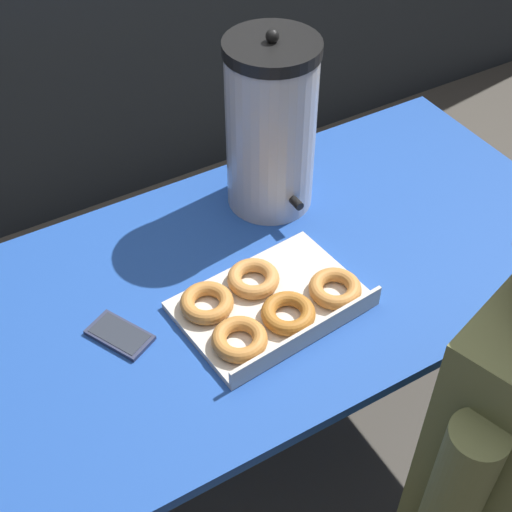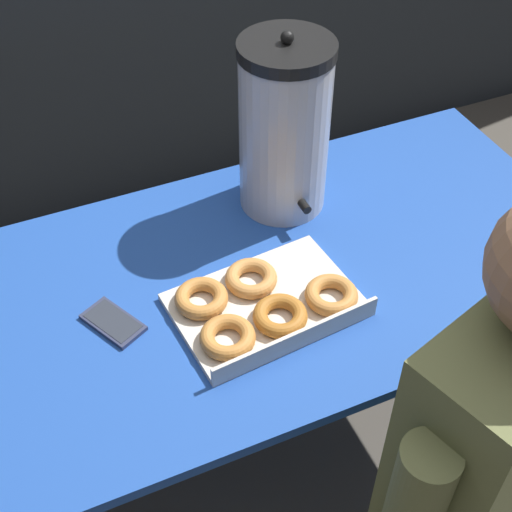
{
  "view_description": "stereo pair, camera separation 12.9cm",
  "coord_description": "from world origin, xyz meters",
  "px_view_note": "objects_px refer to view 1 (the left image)",
  "views": [
    {
      "loc": [
        -0.57,
        -0.96,
        1.86
      ],
      "look_at": [
        -0.01,
        0.0,
        0.77
      ],
      "focal_mm": 50.0,
      "sensor_mm": 36.0,
      "label": 1
    },
    {
      "loc": [
        -0.45,
        -1.02,
        1.86
      ],
      "look_at": [
        -0.01,
        0.0,
        0.77
      ],
      "focal_mm": 50.0,
      "sensor_mm": 36.0,
      "label": 2
    }
  ],
  "objects_px": {
    "person_seated": "(497,462)",
    "coffee_urn": "(271,127)",
    "donut_box": "(269,304)",
    "cell_phone": "(120,335)"
  },
  "relations": [
    {
      "from": "person_seated",
      "to": "coffee_urn",
      "type": "bearing_deg",
      "value": -106.56
    },
    {
      "from": "donut_box",
      "to": "person_seated",
      "type": "bearing_deg",
      "value": -72.65
    },
    {
      "from": "cell_phone",
      "to": "person_seated",
      "type": "bearing_deg",
      "value": -76.06
    },
    {
      "from": "coffee_urn",
      "to": "donut_box",
      "type": "bearing_deg",
      "value": -121.35
    },
    {
      "from": "coffee_urn",
      "to": "cell_phone",
      "type": "bearing_deg",
      "value": -155.53
    },
    {
      "from": "donut_box",
      "to": "cell_phone",
      "type": "relative_size",
      "value": 2.7
    },
    {
      "from": "cell_phone",
      "to": "person_seated",
      "type": "xyz_separation_m",
      "value": [
        0.51,
        -0.59,
        -0.07
      ]
    },
    {
      "from": "coffee_urn",
      "to": "person_seated",
      "type": "distance_m",
      "value": 0.86
    },
    {
      "from": "donut_box",
      "to": "cell_phone",
      "type": "distance_m",
      "value": 0.32
    },
    {
      "from": "person_seated",
      "to": "donut_box",
      "type": "bearing_deg",
      "value": -84.53
    }
  ]
}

